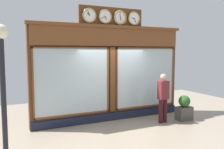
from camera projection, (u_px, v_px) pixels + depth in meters
name	position (u px, v px, depth m)	size (l,w,h in m)	color
ground_plane	(160.00, 149.00, 6.02)	(14.00, 14.00, 0.00)	gray
shop_facade	(111.00, 72.00, 8.48)	(5.69, 0.42, 3.94)	#5B3319
pedestrian	(163.00, 96.00, 8.17)	(0.38, 0.25, 1.69)	#3A1316
street_lamp	(2.00, 75.00, 4.53)	(0.28, 0.28, 2.95)	black
planter_box	(184.00, 113.00, 8.54)	(0.56, 0.36, 0.48)	#4C4742
planter_shrub	(184.00, 101.00, 8.50)	(0.41, 0.41, 0.41)	#285623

